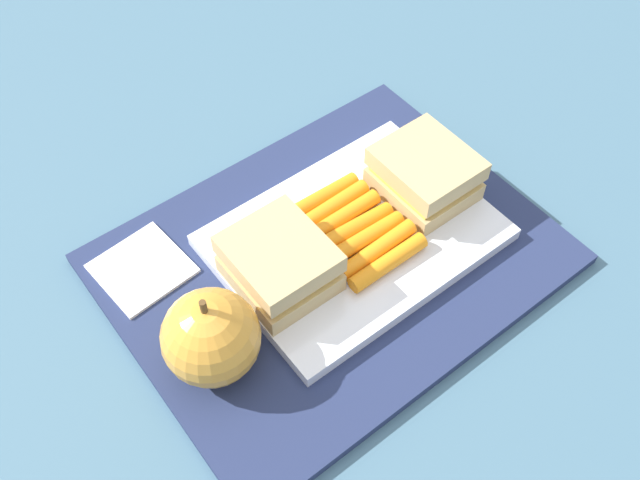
{
  "coord_description": "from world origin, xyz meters",
  "views": [
    {
      "loc": [
        0.22,
        0.27,
        0.5
      ],
      "look_at": [
        0.01,
        0.0,
        0.04
      ],
      "focal_mm": 39.77,
      "sensor_mm": 36.0,
      "label": 1
    }
  ],
  "objects_px": {
    "sandwich_half_left": "(425,174)",
    "paper_napkin": "(142,268)",
    "food_tray": "(354,237)",
    "apple": "(211,337)",
    "carrot_sticks_bundle": "(354,228)",
    "sandwich_half_right": "(279,264)"
  },
  "relations": [
    {
      "from": "food_tray",
      "to": "apple",
      "type": "xyz_separation_m",
      "value": [
        0.16,
        0.02,
        0.03
      ]
    },
    {
      "from": "sandwich_half_left",
      "to": "paper_napkin",
      "type": "bearing_deg",
      "value": -19.88
    },
    {
      "from": "apple",
      "to": "sandwich_half_right",
      "type": "bearing_deg",
      "value": -162.67
    },
    {
      "from": "sandwich_half_right",
      "to": "carrot_sticks_bundle",
      "type": "bearing_deg",
      "value": -179.87
    },
    {
      "from": "apple",
      "to": "paper_napkin",
      "type": "bearing_deg",
      "value": -88.42
    },
    {
      "from": "food_tray",
      "to": "paper_napkin",
      "type": "relative_size",
      "value": 3.29
    },
    {
      "from": "food_tray",
      "to": "apple",
      "type": "bearing_deg",
      "value": 8.92
    },
    {
      "from": "carrot_sticks_bundle",
      "to": "food_tray",
      "type": "bearing_deg",
      "value": 168.51
    },
    {
      "from": "apple",
      "to": "paper_napkin",
      "type": "xyz_separation_m",
      "value": [
        0.0,
        -0.11,
        -0.04
      ]
    },
    {
      "from": "apple",
      "to": "carrot_sticks_bundle",
      "type": "bearing_deg",
      "value": -170.97
    },
    {
      "from": "carrot_sticks_bundle",
      "to": "paper_napkin",
      "type": "xyz_separation_m",
      "value": [
        0.16,
        -0.09,
        -0.02
      ]
    },
    {
      "from": "food_tray",
      "to": "sandwich_half_left",
      "type": "height_order",
      "value": "sandwich_half_left"
    },
    {
      "from": "sandwich_half_left",
      "to": "carrot_sticks_bundle",
      "type": "distance_m",
      "value": 0.08
    },
    {
      "from": "food_tray",
      "to": "carrot_sticks_bundle",
      "type": "bearing_deg",
      "value": -11.49
    },
    {
      "from": "sandwich_half_left",
      "to": "carrot_sticks_bundle",
      "type": "bearing_deg",
      "value": -0.13
    },
    {
      "from": "sandwich_half_left",
      "to": "paper_napkin",
      "type": "distance_m",
      "value": 0.26
    },
    {
      "from": "paper_napkin",
      "to": "carrot_sticks_bundle",
      "type": "bearing_deg",
      "value": 151.64
    },
    {
      "from": "sandwich_half_left",
      "to": "paper_napkin",
      "type": "xyz_separation_m",
      "value": [
        0.24,
        -0.09,
        -0.03
      ]
    },
    {
      "from": "carrot_sticks_bundle",
      "to": "apple",
      "type": "relative_size",
      "value": 1.2
    },
    {
      "from": "food_tray",
      "to": "sandwich_half_right",
      "type": "height_order",
      "value": "sandwich_half_right"
    },
    {
      "from": "carrot_sticks_bundle",
      "to": "sandwich_half_right",
      "type": "bearing_deg",
      "value": 0.13
    },
    {
      "from": "food_tray",
      "to": "carrot_sticks_bundle",
      "type": "xyz_separation_m",
      "value": [
        0.0,
        -0.0,
        0.01
      ]
    }
  ]
}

